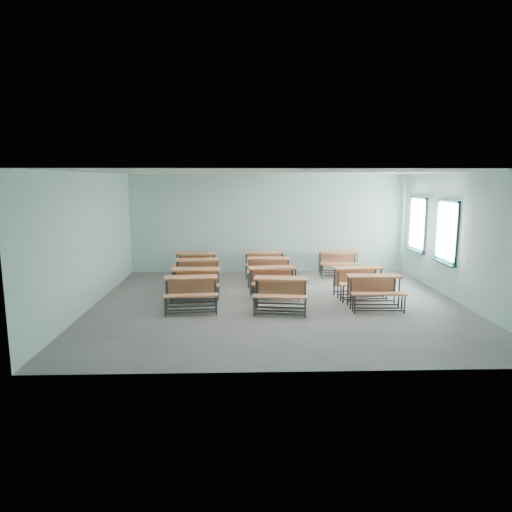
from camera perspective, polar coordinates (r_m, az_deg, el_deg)
The scene contains 12 objects.
room at distance 11.02m, azimuth 3.22°, elevation 2.08°, with size 9.04×8.04×3.24m.
desk_unit_r0c0 at distance 10.78m, azimuth -8.12°, elevation -4.01°, with size 1.31×0.94×0.78m.
desk_unit_r0c1 at distance 10.59m, azimuth 3.12°, elevation -4.17°, with size 1.34×0.99×0.78m.
desk_unit_r0c2 at distance 11.18m, azimuth 14.61°, elevation -3.73°, with size 1.26×0.86×0.78m.
desk_unit_r1c0 at distance 11.72m, azimuth -7.57°, elevation -2.88°, with size 1.26×0.86×0.78m.
desk_unit_r1c1 at distance 11.84m, azimuth 2.20°, elevation -2.68°, with size 1.33×0.97×0.78m.
desk_unit_r1c2 at distance 12.10m, azimuth 12.74°, elevation -2.64°, with size 1.32×0.96×0.78m.
desk_unit_r2c0 at distance 13.11m, azimuth -7.33°, elevation -1.54°, with size 1.29×0.90×0.78m.
desk_unit_r2c1 at distance 13.23m, azimuth 1.61°, elevation -1.37°, with size 1.30×0.91×0.78m.
desk_unit_r3c0 at distance 14.27m, azimuth -7.58°, elevation -0.64°, with size 1.30×0.93×0.78m.
desk_unit_r3c1 at distance 14.30m, azimuth 1.05°, elevation -0.53°, with size 1.26×0.86×0.78m.
desk_unit_r3c2 at distance 14.69m, azimuth 10.30°, elevation -0.42°, with size 1.28×0.89×0.78m.
Camera 1 is at (-0.88, -10.85, 3.04)m, focal length 32.00 mm.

